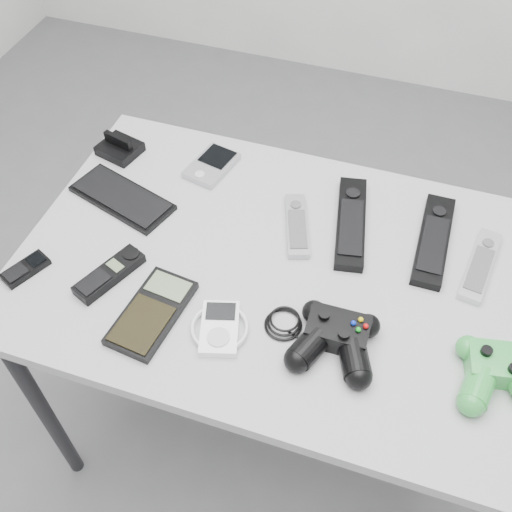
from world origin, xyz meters
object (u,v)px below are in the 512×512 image
(mobile_phone, at_px, (25,269))
(remote_silver_b, at_px, (480,265))
(controller_black, at_px, (336,337))
(calculator, at_px, (152,312))
(pda_keyboard, at_px, (122,197))
(pda, at_px, (212,165))
(mp3_player, at_px, (220,328))
(controller_green, at_px, (502,372))
(remote_silver_a, at_px, (297,225))
(remote_black_b, at_px, (434,239))
(desk, at_px, (286,287))
(cordless_handset, at_px, (109,274))
(remote_black_a, at_px, (351,222))

(mobile_phone, bearing_deg, remote_silver_b, 43.90)
(remote_silver_b, distance_m, controller_black, 0.35)
(calculator, bearing_deg, pda_keyboard, 133.17)
(pda, xyz_separation_m, controller_black, (0.37, -0.37, 0.02))
(remote_silver_b, xyz_separation_m, mobile_phone, (-0.84, -0.29, -0.00))
(mp3_player, height_order, controller_green, controller_green)
(pda_keyboard, height_order, mobile_phone, mobile_phone)
(remote_silver_a, distance_m, remote_silver_b, 0.37)
(mobile_phone, height_order, controller_green, controller_green)
(remote_black_b, height_order, mobile_phone, remote_black_b)
(remote_silver_b, relative_size, controller_green, 1.16)
(desk, height_order, pda, pda)
(pda_keyboard, height_order, remote_silver_b, remote_silver_b)
(pda_keyboard, xyz_separation_m, controller_black, (0.52, -0.21, 0.02))
(remote_silver_b, distance_m, cordless_handset, 0.72)
(remote_silver_b, bearing_deg, remote_black_a, -178.15)
(remote_black_b, height_order, controller_green, controller_green)
(mp3_player, height_order, controller_black, controller_black)
(mobile_phone, xyz_separation_m, controller_green, (0.89, 0.05, 0.02))
(mp3_player, bearing_deg, calculator, 167.02)
(calculator, height_order, mp3_player, mp3_player)
(pda, bearing_deg, controller_black, -32.02)
(remote_silver_a, relative_size, controller_green, 1.05)
(remote_silver_a, bearing_deg, calculator, -142.13)
(desk, relative_size, remote_black_b, 4.34)
(pda, distance_m, remote_black_b, 0.51)
(desk, distance_m, pda, 0.34)
(pda, relative_size, remote_silver_a, 0.73)
(desk, distance_m, mobile_phone, 0.51)
(desk, distance_m, pda_keyboard, 0.40)
(cordless_handset, xyz_separation_m, calculator, (0.11, -0.06, -0.00))
(remote_silver_a, distance_m, controller_green, 0.48)
(desk, xyz_separation_m, cordless_handset, (-0.32, -0.13, 0.07))
(mobile_phone, bearing_deg, desk, 44.31)
(mobile_phone, distance_m, controller_black, 0.61)
(desk, height_order, cordless_handset, cordless_handset)
(pda_keyboard, bearing_deg, remote_black_b, 24.95)
(remote_black_a, bearing_deg, remote_silver_a, -168.76)
(desk, distance_m, remote_black_a, 0.19)
(pda, height_order, controller_black, controller_black)
(desk, relative_size, pda, 8.50)
(pda, relative_size, mp3_player, 1.11)
(remote_black_a, height_order, mobile_phone, remote_black_a)
(remote_silver_b, bearing_deg, remote_black_b, 167.61)
(controller_green, bearing_deg, remote_black_b, 107.23)
(cordless_handset, xyz_separation_m, mp3_player, (0.24, -0.05, -0.00))
(pda, relative_size, mobile_phone, 1.36)
(remote_black_a, distance_m, calculator, 0.45)
(remote_silver_b, relative_size, controller_black, 0.72)
(remote_black_a, xyz_separation_m, calculator, (-0.30, -0.34, -0.00))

